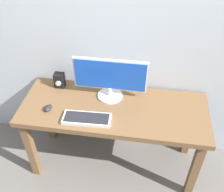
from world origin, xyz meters
TOP-DOWN VIEW (x-y plane):
  - ground_plane at (0.00, 0.00)m, footprint 6.00×6.00m
  - wall_back at (0.00, 0.35)m, footprint 2.95×0.04m
  - desk at (0.00, 0.00)m, footprint 1.57×0.61m
  - monitor at (-0.05, 0.14)m, footprint 0.62×0.22m
  - keyboard_primary at (-0.19, -0.18)m, footprint 0.39×0.16m
  - mouse at (-0.53, -0.11)m, footprint 0.07×0.10m
  - audio_controller at (-0.53, 0.20)m, footprint 0.09×0.08m

SIDE VIEW (x-z plane):
  - ground_plane at x=0.00m, z-range 0.00..0.00m
  - desk at x=0.00m, z-range 0.27..1.01m
  - keyboard_primary at x=-0.19m, z-range 0.74..0.77m
  - mouse at x=-0.53m, z-range 0.74..0.78m
  - audio_controller at x=-0.53m, z-range 0.74..0.88m
  - monitor at x=-0.05m, z-range 0.75..1.12m
  - wall_back at x=0.00m, z-range 0.00..3.00m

